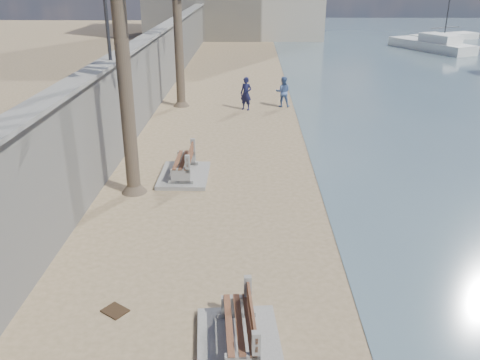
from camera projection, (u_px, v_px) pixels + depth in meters
name	position (u px, v px, depth m)	size (l,w,h in m)	color
seawall	(153.00, 72.00, 25.70)	(0.45, 70.00, 3.50)	gray
wall_cap	(150.00, 35.00, 25.02)	(0.80, 70.00, 0.12)	gray
bench_near	(239.00, 331.00, 9.19)	(1.73, 2.37, 0.94)	gray
bench_far	(184.00, 165.00, 17.04)	(1.62, 2.37, 0.99)	gray
person_a	(246.00, 91.00, 25.27)	(0.68, 0.46, 1.87)	#151639
person_b	(283.00, 90.00, 25.88)	(0.83, 0.64, 1.71)	#4C669D
yacht_far	(430.00, 46.00, 44.90)	(8.39, 2.35, 1.50)	silver
sailboat_west	(444.00, 36.00, 51.96)	(7.80, 5.21, 11.24)	silver
debris_d	(115.00, 311.00, 10.39)	(0.49, 0.39, 0.03)	#382616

